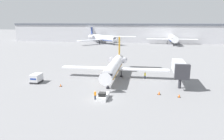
# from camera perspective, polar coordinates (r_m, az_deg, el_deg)

# --- Properties ---
(ground_plane) EXTENTS (600.00, 600.00, 0.00)m
(ground_plane) POSITION_cam_1_polar(r_m,az_deg,el_deg) (44.15, -2.79, -7.75)
(ground_plane) COLOR slate
(terminal_building) EXTENTS (180.00, 16.80, 13.15)m
(terminal_building) POSITION_cam_1_polar(r_m,az_deg,el_deg) (160.84, 6.31, 9.66)
(terminal_building) COLOR #B2B2B7
(terminal_building) RESTS_ON ground
(airplane_main) EXTENTS (29.70, 26.56, 10.52)m
(airplane_main) POSITION_cam_1_polar(r_m,az_deg,el_deg) (59.96, 0.56, 1.03)
(airplane_main) COLOR white
(airplane_main) RESTS_ON ground
(pushback_tug) EXTENTS (1.85, 4.01, 1.62)m
(pushback_tug) POSITION_cam_1_polar(r_m,az_deg,el_deg) (44.31, -2.37, -6.87)
(pushback_tug) COLOR silver
(pushback_tug) RESTS_ON ground
(luggage_cart) EXTENTS (2.18, 3.27, 2.25)m
(luggage_cart) POSITION_cam_1_polar(r_m,az_deg,el_deg) (58.70, -19.15, -2.06)
(luggage_cart) COLOR #232326
(luggage_cart) RESTS_ON ground
(worker_near_tug) EXTENTS (0.40, 0.26, 1.85)m
(worker_near_tug) POSITION_cam_1_polar(r_m,az_deg,el_deg) (43.97, -4.42, -6.50)
(worker_near_tug) COLOR #232838
(worker_near_tug) RESTS_ON ground
(worker_by_wing) EXTENTS (0.40, 0.26, 1.86)m
(worker_by_wing) POSITION_cam_1_polar(r_m,az_deg,el_deg) (59.70, 8.63, -1.37)
(worker_by_wing) COLOR #232838
(worker_by_wing) RESTS_ON ground
(traffic_cone_left) EXTENTS (0.58, 0.58, 0.62)m
(traffic_cone_left) POSITION_cam_1_polar(r_m,az_deg,el_deg) (53.94, -13.27, -3.89)
(traffic_cone_left) COLOR black
(traffic_cone_left) RESTS_ON ground
(traffic_cone_right) EXTENTS (0.67, 0.67, 0.72)m
(traffic_cone_right) POSITION_cam_1_polar(r_m,az_deg,el_deg) (48.00, 12.20, -5.88)
(traffic_cone_right) COLOR black
(traffic_cone_right) RESTS_ON ground
(traffic_cone_mid) EXTENTS (0.62, 0.62, 0.72)m
(traffic_cone_mid) POSITION_cam_1_polar(r_m,az_deg,el_deg) (47.36, 17.13, -6.43)
(traffic_cone_mid) COLOR black
(traffic_cone_mid) RESTS_ON ground
(airplane_parked_far_left) EXTENTS (33.03, 31.43, 11.34)m
(airplane_parked_far_left) POSITION_cam_1_polar(r_m,az_deg,el_deg) (150.08, 15.39, 8.11)
(airplane_parked_far_left) COLOR white
(airplane_parked_far_left) RESTS_ON ground
(airplane_parked_far_right) EXTENTS (27.37, 32.11, 10.87)m
(airplane_parked_far_right) POSITION_cam_1_polar(r_m,az_deg,el_deg) (147.48, -2.34, 8.37)
(airplane_parked_far_right) COLOR silver
(airplane_parked_far_right) RESTS_ON ground
(jet_bridge) EXTENTS (3.20, 10.35, 6.19)m
(jet_bridge) POSITION_cam_1_polar(r_m,az_deg,el_deg) (54.27, 17.24, 0.50)
(jet_bridge) COLOR #2D2D33
(jet_bridge) RESTS_ON ground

